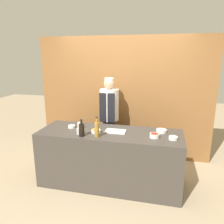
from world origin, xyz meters
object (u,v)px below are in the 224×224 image
(sauce_bowl_green, at_px, (161,131))
(bottle_soy, at_px, (82,130))
(cup_cream, at_px, (80,125))
(sauce_bowl_brown, at_px, (173,138))
(sauce_bowl_red, at_px, (154,135))
(cutting_board, at_px, (116,131))
(chef_center, at_px, (109,118))
(cup_steel, at_px, (79,131))
(sauce_bowl_orange, at_px, (96,131))
(sauce_bowl_purple, at_px, (72,126))
(bottle_vinegar, at_px, (97,129))

(sauce_bowl_green, xyz_separation_m, bottle_soy, (-1.14, -0.43, 0.08))
(cup_cream, bearing_deg, sauce_bowl_green, 4.78)
(sauce_bowl_green, height_order, bottle_soy, bottle_soy)
(sauce_bowl_brown, bearing_deg, sauce_bowl_red, 176.25)
(cutting_board, bearing_deg, chef_center, 110.73)
(sauce_bowl_green, relative_size, cup_steel, 1.72)
(sauce_bowl_brown, bearing_deg, sauce_bowl_orange, 178.88)
(sauce_bowl_purple, xyz_separation_m, bottle_soy, (0.30, -0.32, 0.08))
(sauce_bowl_purple, height_order, cup_steel, cup_steel)
(cup_cream, bearing_deg, sauce_bowl_red, -6.66)
(sauce_bowl_red, xyz_separation_m, sauce_bowl_brown, (0.26, -0.02, -0.01))
(cup_steel, xyz_separation_m, cup_cream, (-0.09, 0.25, 0.00))
(sauce_bowl_red, relative_size, sauce_bowl_purple, 1.22)
(sauce_bowl_purple, distance_m, cup_cream, 0.14)
(cup_steel, distance_m, cup_cream, 0.27)
(bottle_soy, height_order, cup_cream, bottle_soy)
(sauce_bowl_red, xyz_separation_m, cutting_board, (-0.60, 0.10, -0.02))
(sauce_bowl_red, relative_size, chef_center, 0.08)
(bottle_vinegar, bearing_deg, sauce_bowl_green, 24.37)
(bottle_vinegar, bearing_deg, sauce_bowl_brown, 7.78)
(sauce_bowl_purple, distance_m, cutting_board, 0.74)
(cutting_board, bearing_deg, cup_cream, 176.66)
(sauce_bowl_brown, xyz_separation_m, bottle_vinegar, (-1.08, -0.15, 0.09))
(sauce_bowl_red, xyz_separation_m, cup_steel, (-1.11, -0.11, 0.01))
(cutting_board, bearing_deg, bottle_vinegar, -129.05)
(sauce_bowl_brown, distance_m, bottle_vinegar, 1.09)
(sauce_bowl_red, relative_size, sauce_bowl_green, 0.87)
(sauce_bowl_red, distance_m, sauce_bowl_purple, 1.34)
(sauce_bowl_orange, distance_m, sauce_bowl_green, 1.01)
(sauce_bowl_brown, relative_size, cutting_board, 0.40)
(bottle_vinegar, distance_m, cup_cream, 0.49)
(cutting_board, distance_m, bottle_vinegar, 0.36)
(sauce_bowl_brown, bearing_deg, cup_steel, -175.94)
(cutting_board, xyz_separation_m, cup_cream, (-0.60, 0.04, 0.04))
(cutting_board, relative_size, cup_cream, 3.15)
(cutting_board, height_order, bottle_soy, bottle_soy)
(sauce_bowl_brown, height_order, bottle_vinegar, bottle_vinegar)
(bottle_soy, height_order, chef_center, chef_center)
(bottle_vinegar, bearing_deg, chef_center, 93.83)
(sauce_bowl_red, distance_m, sauce_bowl_green, 0.27)
(bottle_vinegar, relative_size, bottle_soy, 1.17)
(sauce_bowl_purple, relative_size, bottle_soy, 0.44)
(sauce_bowl_red, height_order, bottle_soy, bottle_soy)
(sauce_bowl_green, distance_m, bottle_soy, 1.22)
(sauce_bowl_purple, distance_m, sauce_bowl_green, 1.44)
(sauce_bowl_purple, bearing_deg, bottle_vinegar, -29.62)
(sauce_bowl_red, height_order, chef_center, chef_center)
(sauce_bowl_brown, height_order, chef_center, chef_center)
(bottle_vinegar, xyz_separation_m, cup_steel, (-0.29, 0.05, -0.07))
(sauce_bowl_brown, xyz_separation_m, cup_cream, (-1.46, 0.16, 0.03))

